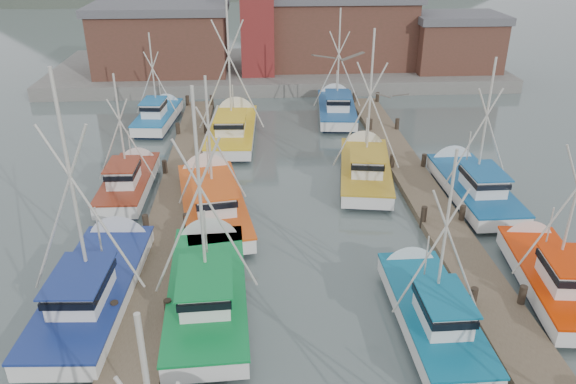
{
  "coord_description": "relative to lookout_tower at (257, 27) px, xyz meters",
  "views": [
    {
      "loc": [
        -2.5,
        -19.72,
        14.22
      ],
      "look_at": [
        -0.98,
        4.27,
        2.6
      ],
      "focal_mm": 35.0,
      "sensor_mm": 36.0,
      "label": 1
    }
  ],
  "objects": [
    {
      "name": "ground",
      "position": [
        2.0,
        -33.0,
        -5.55
      ],
      "size": [
        260.0,
        260.0,
        0.0
      ],
      "primitive_type": "plane",
      "color": "#536360",
      "rests_on": "ground"
    },
    {
      "name": "dock_left",
      "position": [
        -5.0,
        -28.96,
        -5.34
      ],
      "size": [
        2.3,
        46.0,
        1.5
      ],
      "color": "#4C3D2F",
      "rests_on": "ground"
    },
    {
      "name": "dock_right",
      "position": [
        9.0,
        -28.96,
        -5.34
      ],
      "size": [
        2.3,
        46.0,
        1.5
      ],
      "color": "#4C3D2F",
      "rests_on": "ground"
    },
    {
      "name": "quay",
      "position": [
        2.0,
        4.0,
        -4.95
      ],
      "size": [
        44.0,
        16.0,
        1.2
      ],
      "primitive_type": "cube",
      "color": "gray",
      "rests_on": "ground"
    },
    {
      "name": "shed_left",
      "position": [
        -9.0,
        2.0,
        -1.21
      ],
      "size": [
        12.72,
        8.48,
        6.2
      ],
      "color": "brown",
      "rests_on": "quay"
    },
    {
      "name": "shed_center",
      "position": [
        8.0,
        4.0,
        -0.86
      ],
      "size": [
        14.84,
        9.54,
        6.9
      ],
      "color": "brown",
      "rests_on": "quay"
    },
    {
      "name": "shed_right",
      "position": [
        19.0,
        1.0,
        -1.71
      ],
      "size": [
        8.48,
        6.36,
        5.2
      ],
      "color": "brown",
      "rests_on": "quay"
    },
    {
      "name": "lookout_tower",
      "position": [
        0.0,
        0.0,
        0.0
      ],
      "size": [
        3.6,
        3.6,
        8.5
      ],
      "color": "maroon",
      "rests_on": "quay"
    },
    {
      "name": "boat_4",
      "position": [
        -2.6,
        -33.33,
        -4.87
      ],
      "size": [
        4.07,
        9.83,
        10.13
      ],
      "rotation": [
        0.0,
        0.0,
        0.04
      ],
      "color": "black",
      "rests_on": "ground"
    },
    {
      "name": "boat_5",
      "position": [
        6.07,
        -35.42,
        -4.87
      ],
      "size": [
        3.28,
        8.25,
        8.19
      ],
      "rotation": [
        0.0,
        0.0,
        0.01
      ],
      "color": "black",
      "rests_on": "ground"
    },
    {
      "name": "boat_6",
      "position": [
        -7.18,
        -32.97,
        -4.86
      ],
      "size": [
        4.4,
        9.93,
        10.77
      ],
      "rotation": [
        0.0,
        0.0,
        -0.05
      ],
      "color": "black",
      "rests_on": "ground"
    },
    {
      "name": "boat_7",
      "position": [
        11.87,
        -33.45,
        -4.87
      ],
      "size": [
        3.62,
        8.34,
        9.11
      ],
      "rotation": [
        0.0,
        0.0,
        -0.11
      ],
      "color": "black",
      "rests_on": "ground"
    },
    {
      "name": "boat_8",
      "position": [
        -2.89,
        -25.47,
        -4.87
      ],
      "size": [
        4.61,
        10.32,
        8.55
      ],
      "rotation": [
        0.0,
        0.0,
        0.16
      ],
      "color": "black",
      "rests_on": "ground"
    },
    {
      "name": "boat_9",
      "position": [
        6.18,
        -21.59,
        -4.87
      ],
      "size": [
        4.22,
        9.57,
        9.88
      ],
      "rotation": [
        0.0,
        0.0,
        -0.16
      ],
      "color": "black",
      "rests_on": "ground"
    },
    {
      "name": "boat_10",
      "position": [
        -7.77,
        -22.6,
        -4.87
      ],
      "size": [
        3.14,
        7.91,
        7.66
      ],
      "rotation": [
        0.0,
        0.0,
        -0.02
      ],
      "color": "black",
      "rests_on": "ground"
    },
    {
      "name": "boat_11",
      "position": [
        11.7,
        -24.5,
        -4.87
      ],
      "size": [
        3.64,
        9.07,
        8.88
      ],
      "rotation": [
        0.0,
        0.0,
        0.01
      ],
      "color": "black",
      "rests_on": "ground"
    },
    {
      "name": "boat_12",
      "position": [
        -2.05,
        -13.94,
        -4.86
      ],
      "size": [
        4.58,
        10.14,
        11.54
      ],
      "rotation": [
        0.0,
        0.0,
        -0.05
      ],
      "color": "black",
      "rests_on": "ground"
    },
    {
      "name": "boat_13",
      "position": [
        6.14,
        -9.4,
        -4.87
      ],
      "size": [
        3.7,
        9.16,
        9.25
      ],
      "rotation": [
        0.0,
        0.0,
        -0.09
      ],
      "color": "black",
      "rests_on": "ground"
    },
    {
      "name": "boat_14",
      "position": [
        -7.82,
        -10.47,
        -4.87
      ],
      "size": [
        3.11,
        7.93,
        7.61
      ],
      "rotation": [
        0.0,
        0.0,
        -0.1
      ],
      "color": "black",
      "rests_on": "ground"
    },
    {
      "name": "gull_near",
      "position": [
        1.88,
        -37.21,
        5.27
      ],
      "size": [
        1.53,
        0.66,
        0.24
      ],
      "rotation": [
        0.0,
        0.0,
        0.42
      ],
      "color": "slate",
      "rests_on": "ground"
    },
    {
      "name": "gull_far",
      "position": [
        5.63,
        -28.78,
        1.69
      ],
      "size": [
        1.54,
        0.66,
        0.24
      ],
      "rotation": [
        0.0,
        0.0,
        -0.39
      ],
      "color": "slate",
      "rests_on": "ground"
    }
  ]
}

